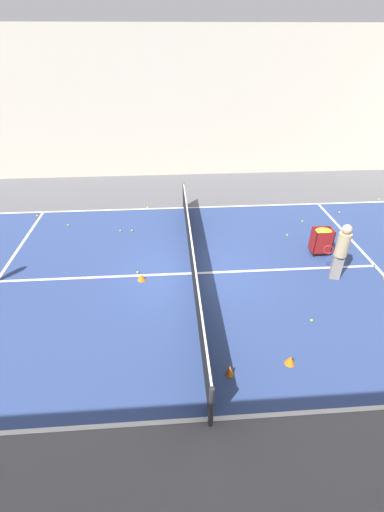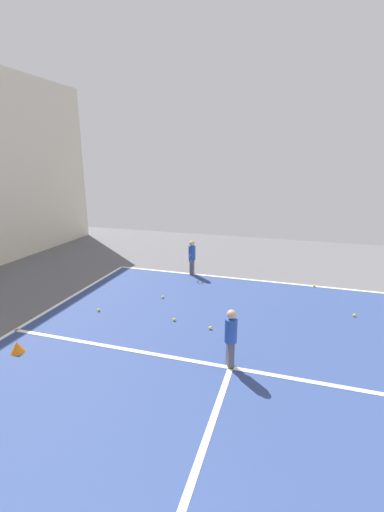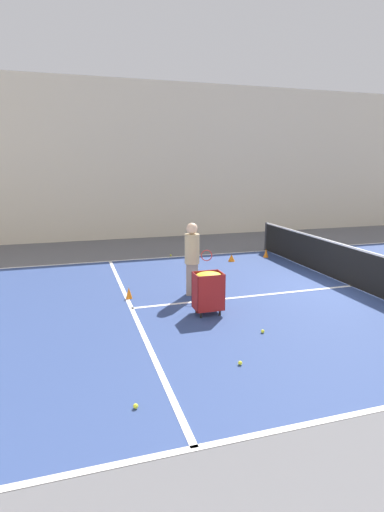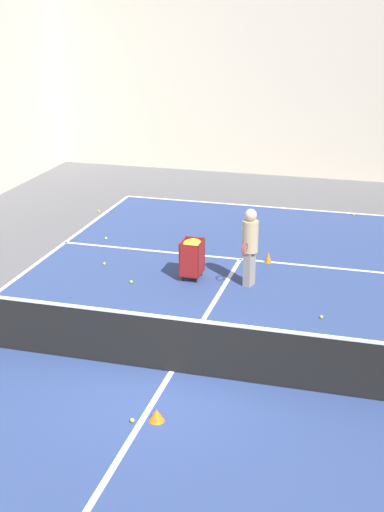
# 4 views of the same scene
# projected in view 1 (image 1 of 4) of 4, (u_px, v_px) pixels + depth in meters

# --- Properties ---
(ground_plane) EXTENTS (33.88, 33.88, 0.00)m
(ground_plane) POSITION_uv_depth(u_px,v_px,m) (192.00, 273.00, 10.64)
(ground_plane) COLOR #5B5B60
(court_playing_area) EXTENTS (9.64, 21.49, 0.00)m
(court_playing_area) POSITION_uv_depth(u_px,v_px,m) (192.00, 273.00, 10.64)
(court_playing_area) COLOR navy
(court_playing_area) RESTS_ON ground
(line_sideline_left) EXTENTS (0.10, 21.49, 0.00)m
(line_sideline_left) POSITION_uv_depth(u_px,v_px,m) (184.00, 208.00, 14.67)
(line_sideline_left) COLOR white
(line_sideline_left) RESTS_ON ground
(line_sideline_right) EXTENTS (0.10, 21.49, 0.00)m
(line_sideline_right) POSITION_uv_depth(u_px,v_px,m) (210.00, 419.00, 6.60)
(line_sideline_right) COLOR white
(line_sideline_right) RESTS_ON ground
(line_service_far) EXTENTS (9.64, 0.10, 0.00)m
(line_service_far) POSITION_uv_depth(u_px,v_px,m) (375.00, 266.00, 10.99)
(line_service_far) COLOR white
(line_service_far) RESTS_ON ground
(line_centre_service) EXTENTS (0.10, 11.82, 0.00)m
(line_centre_service) POSITION_uv_depth(u_px,v_px,m) (192.00, 273.00, 10.64)
(line_centre_service) COLOR white
(line_centre_service) RESTS_ON ground
(hall_enclosure_left) EXTENTS (0.15, 30.18, 6.71)m
(hall_enclosure_left) POSITION_uv_depth(u_px,v_px,m) (179.00, 106.00, 16.43)
(hall_enclosure_left) COLOR beige
(hall_enclosure_left) RESTS_ON ground
(tennis_net) EXTENTS (9.94, 0.10, 1.08)m
(tennis_net) POSITION_uv_depth(u_px,v_px,m) (192.00, 258.00, 10.34)
(tennis_net) COLOR #2D2D33
(tennis_net) RESTS_ON ground
(coach_at_net) EXTENTS (0.45, 0.73, 1.83)m
(coach_at_net) POSITION_uv_depth(u_px,v_px,m) (342.00, 249.00, 9.88)
(coach_at_net) COLOR gray
(coach_at_net) RESTS_ON ground
(ball_cart) EXTENTS (0.46, 0.62, 0.95)m
(ball_cart) POSITION_uv_depth(u_px,v_px,m) (322.00, 237.00, 11.24)
(ball_cart) COLOR maroon
(ball_cart) RESTS_ON ground
(training_cone_0) EXTENTS (0.18, 0.18, 0.29)m
(training_cone_0) POSITION_uv_depth(u_px,v_px,m) (230.00, 370.00, 7.38)
(training_cone_0) COLOR orange
(training_cone_0) RESTS_ON ground
(training_cone_1) EXTENTS (0.25, 0.25, 0.21)m
(training_cone_1) POSITION_uv_depth(u_px,v_px,m) (141.00, 277.00, 10.30)
(training_cone_1) COLOR orange
(training_cone_1) RESTS_ON ground
(training_cone_2) EXTENTS (0.23, 0.23, 0.23)m
(training_cone_2) POSITION_uv_depth(u_px,v_px,m) (290.00, 360.00, 7.65)
(training_cone_2) COLOR orange
(training_cone_2) RESTS_ON ground
(tennis_ball_0) EXTENTS (0.07, 0.07, 0.07)m
(tennis_ball_0) POSITION_uv_depth(u_px,v_px,m) (287.00, 235.00, 12.61)
(tennis_ball_0) COLOR yellow
(tennis_ball_0) RESTS_ON ground
(tennis_ball_2) EXTENTS (0.07, 0.07, 0.07)m
(tennis_ball_2) POSITION_uv_depth(u_px,v_px,m) (37.00, 216.00, 13.95)
(tennis_ball_2) COLOR yellow
(tennis_ball_2) RESTS_ON ground
(tennis_ball_3) EXTENTS (0.07, 0.07, 0.07)m
(tennis_ball_3) POSITION_uv_depth(u_px,v_px,m) (68.00, 225.00, 13.25)
(tennis_ball_3) COLOR yellow
(tennis_ball_3) RESTS_ON ground
(tennis_ball_4) EXTENTS (0.07, 0.07, 0.07)m
(tennis_ball_4) POSITION_uv_depth(u_px,v_px,m) (132.00, 231.00, 12.89)
(tennis_ball_4) COLOR yellow
(tennis_ball_4) RESTS_ON ground
(tennis_ball_5) EXTENTS (0.07, 0.07, 0.07)m
(tennis_ball_5) POSITION_uv_depth(u_px,v_px,m) (120.00, 231.00, 12.89)
(tennis_ball_5) COLOR yellow
(tennis_ball_5) RESTS_ON ground
(tennis_ball_6) EXTENTS (0.07, 0.07, 0.07)m
(tennis_ball_6) POSITION_uv_depth(u_px,v_px,m) (339.00, 212.00, 14.23)
(tennis_ball_6) COLOR yellow
(tennis_ball_6) RESTS_ON ground
(tennis_ball_8) EXTENTS (0.07, 0.07, 0.07)m
(tennis_ball_8) POSITION_uv_depth(u_px,v_px,m) (312.00, 320.00, 8.84)
(tennis_ball_8) COLOR yellow
(tennis_ball_8) RESTS_ON ground
(tennis_ball_11) EXTENTS (0.07, 0.07, 0.07)m
(tennis_ball_11) POSITION_uv_depth(u_px,v_px,m) (302.00, 221.00, 13.54)
(tennis_ball_11) COLOR yellow
(tennis_ball_11) RESTS_ON ground
(tennis_ball_16) EXTENTS (0.07, 0.07, 0.07)m
(tennis_ball_16) POSITION_uv_depth(u_px,v_px,m) (379.00, 199.00, 15.37)
(tennis_ball_16) COLOR yellow
(tennis_ball_16) RESTS_ON ground
(tennis_ball_17) EXTENTS (0.07, 0.07, 0.07)m
(tennis_ball_17) POSITION_uv_depth(u_px,v_px,m) (138.00, 272.00, 10.63)
(tennis_ball_17) COLOR yellow
(tennis_ball_17) RESTS_ON ground
(tennis_ball_18) EXTENTS (0.07, 0.07, 0.07)m
(tennis_ball_18) POSITION_uv_depth(u_px,v_px,m) (148.00, 207.00, 14.64)
(tennis_ball_18) COLOR yellow
(tennis_ball_18) RESTS_ON ground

